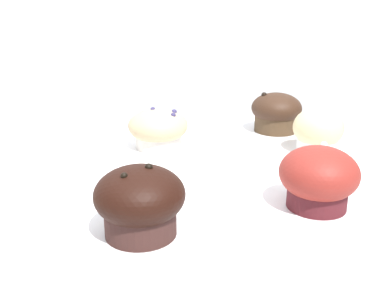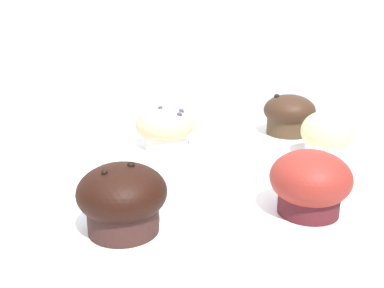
% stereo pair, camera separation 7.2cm
% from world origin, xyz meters
% --- Properties ---
extents(wall_back, '(3.20, 0.10, 1.80)m').
position_xyz_m(wall_back, '(0.00, 0.60, 0.90)').
color(wall_back, silver).
rests_on(wall_back, ground).
extents(muffin_back_left, '(0.09, 0.09, 0.08)m').
position_xyz_m(muffin_back_left, '(0.35, 0.04, 0.94)').
color(muffin_back_left, white).
rests_on(muffin_back_left, display_counter).
extents(muffin_back_right, '(0.11, 0.11, 0.08)m').
position_xyz_m(muffin_back_right, '(0.08, 0.17, 0.93)').
color(muffin_back_right, silver).
rests_on(muffin_back_right, display_counter).
extents(muffin_front_left, '(0.11, 0.11, 0.09)m').
position_xyz_m(muffin_front_left, '(0.21, -0.15, 0.94)').
color(muffin_front_left, '#4D191E').
rests_on(muffin_front_left, display_counter).
extents(muffin_front_right, '(0.11, 0.11, 0.09)m').
position_xyz_m(muffin_front_right, '(-0.03, -0.14, 0.94)').
color(muffin_front_right, '#381F1C').
rests_on(muffin_front_right, display_counter).
extents(muffin_back_center, '(0.11, 0.11, 0.08)m').
position_xyz_m(muffin_back_center, '(0.35, 0.19, 0.94)').
color(muffin_back_center, '#463220').
rests_on(muffin_back_center, display_counter).
extents(price_card, '(0.06, 0.06, 0.06)m').
position_xyz_m(price_card, '(-0.04, 0.09, 0.93)').
color(price_card, white).
rests_on(price_card, display_counter).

